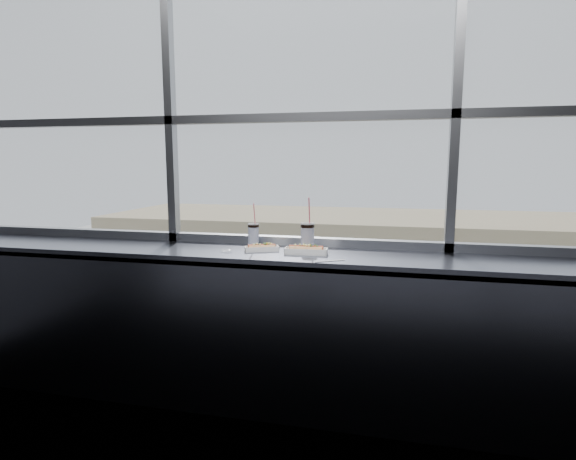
% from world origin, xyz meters
% --- Properties ---
extents(wall_back_lower, '(6.00, 0.00, 6.00)m').
position_xyz_m(wall_back_lower, '(0.00, 1.50, 0.55)').
color(wall_back_lower, black).
rests_on(wall_back_lower, ground).
extents(window_glass, '(6.00, 0.00, 6.00)m').
position_xyz_m(window_glass, '(0.00, 1.52, 2.30)').
color(window_glass, silver).
rests_on(window_glass, ground).
extents(window_mullions, '(6.00, 0.08, 2.40)m').
position_xyz_m(window_mullions, '(0.00, 1.50, 2.30)').
color(window_mullions, gray).
rests_on(window_mullions, ground).
extents(counter, '(6.00, 0.55, 0.06)m').
position_xyz_m(counter, '(0.00, 1.23, 1.07)').
color(counter, gray).
rests_on(counter, ground).
extents(counter_fascia, '(6.00, 0.04, 1.04)m').
position_xyz_m(counter_fascia, '(0.00, 0.97, 0.55)').
color(counter_fascia, gray).
rests_on(counter_fascia, ground).
extents(hotdog_tray_left, '(0.24, 0.16, 0.06)m').
position_xyz_m(hotdog_tray_left, '(-0.22, 1.23, 1.12)').
color(hotdog_tray_left, white).
rests_on(hotdog_tray_left, counter).
extents(hotdog_tray_right, '(0.28, 0.10, 0.07)m').
position_xyz_m(hotdog_tray_right, '(0.09, 1.19, 1.13)').
color(hotdog_tray_right, white).
rests_on(hotdog_tray_right, counter).
extents(soda_cup_left, '(0.08, 0.08, 0.31)m').
position_xyz_m(soda_cup_left, '(-0.34, 1.40, 1.19)').
color(soda_cup_left, white).
rests_on(soda_cup_left, counter).
extents(soda_cup_right, '(0.10, 0.10, 0.36)m').
position_xyz_m(soda_cup_right, '(0.07, 1.31, 1.21)').
color(soda_cup_right, white).
rests_on(soda_cup_right, counter).
extents(loose_straw, '(0.17, 0.11, 0.01)m').
position_xyz_m(loose_straw, '(0.27, 1.01, 1.10)').
color(loose_straw, white).
rests_on(loose_straw, counter).
extents(wrapper, '(0.09, 0.06, 0.02)m').
position_xyz_m(wrapper, '(-0.44, 1.14, 1.11)').
color(wrapper, silver).
rests_on(wrapper, counter).
extents(plaza_ground, '(120.00, 120.00, 0.00)m').
position_xyz_m(plaza_ground, '(0.00, 45.00, -11.00)').
color(plaza_ground, '#B2B1AC').
rests_on(plaza_ground, ground).
extents(street_asphalt, '(80.00, 10.00, 0.06)m').
position_xyz_m(street_asphalt, '(0.00, 21.50, -10.97)').
color(street_asphalt, black).
rests_on(street_asphalt, plaza_ground).
extents(far_sidewalk, '(80.00, 6.00, 0.04)m').
position_xyz_m(far_sidewalk, '(0.00, 29.50, -10.98)').
color(far_sidewalk, '#B2B1AC').
rests_on(far_sidewalk, plaza_ground).
extents(far_building, '(50.00, 14.00, 8.00)m').
position_xyz_m(far_building, '(0.00, 39.50, -7.00)').
color(far_building, tan).
rests_on(far_building, plaza_ground).
extents(car_far_c, '(3.04, 6.81, 2.24)m').
position_xyz_m(car_far_c, '(10.69, 25.50, -9.82)').
color(car_far_c, silver).
rests_on(car_far_c, street_asphalt).
extents(car_near_c, '(2.69, 5.75, 1.87)m').
position_xyz_m(car_near_c, '(0.85, 17.50, -10.00)').
color(car_near_c, '#8C2502').
rests_on(car_near_c, street_asphalt).
extents(car_near_a, '(2.97, 6.81, 2.25)m').
position_xyz_m(car_near_a, '(-15.62, 17.50, -9.82)').
color(car_near_a, '#A8BDD3').
rests_on(car_near_a, street_asphalt).
extents(car_near_b, '(3.74, 7.20, 2.29)m').
position_xyz_m(car_near_b, '(-5.17, 17.50, -9.79)').
color(car_near_b, black).
rests_on(car_near_b, street_asphalt).
extents(car_far_a, '(3.82, 7.27, 2.31)m').
position_xyz_m(car_far_a, '(-9.67, 25.50, -9.78)').
color(car_far_a, black).
rests_on(car_far_a, street_asphalt).
extents(car_far_b, '(3.36, 6.99, 2.26)m').
position_xyz_m(car_far_b, '(0.25, 25.50, -9.81)').
color(car_far_b, '#751A01').
rests_on(car_far_b, street_asphalt).
extents(pedestrian_c, '(0.77, 1.02, 2.30)m').
position_xyz_m(pedestrian_c, '(6.04, 28.68, -9.81)').
color(pedestrian_c, '#66605B').
rests_on(pedestrian_c, far_sidewalk).
extents(pedestrian_a, '(0.94, 0.70, 2.11)m').
position_xyz_m(pedestrian_a, '(-7.72, 29.07, -9.91)').
color(pedestrian_a, '#66605B').
rests_on(pedestrian_a, far_sidewalk).
extents(pedestrian_d, '(0.91, 0.68, 2.04)m').
position_xyz_m(pedestrian_d, '(8.48, 29.10, -9.94)').
color(pedestrian_d, '#66605B').
rests_on(pedestrian_d, far_sidewalk).
extents(tree_left, '(3.14, 3.14, 4.90)m').
position_xyz_m(tree_left, '(-9.48, 29.50, -7.68)').
color(tree_left, '#47382B').
rests_on(tree_left, far_sidewalk).
extents(tree_center, '(2.87, 2.87, 4.49)m').
position_xyz_m(tree_center, '(0.81, 29.50, -7.96)').
color(tree_center, '#47382B').
rests_on(tree_center, far_sidewalk).
extents(tree_right, '(3.17, 3.17, 4.96)m').
position_xyz_m(tree_right, '(11.97, 29.50, -7.64)').
color(tree_right, '#47382B').
rests_on(tree_right, far_sidewalk).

